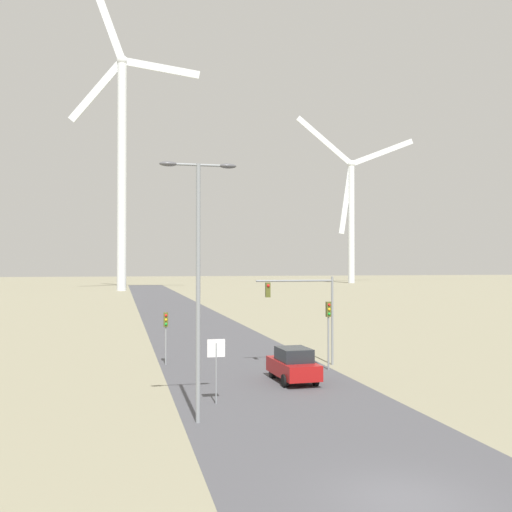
{
  "coord_description": "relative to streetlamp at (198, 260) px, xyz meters",
  "views": [
    {
      "loc": [
        -7.43,
        -14.75,
        6.28
      ],
      "look_at": [
        0.0,
        17.86,
        6.74
      ],
      "focal_mm": 42.0,
      "sensor_mm": 36.0,
      "label": 1
    }
  ],
  "objects": [
    {
      "name": "ground_plane",
      "position": [
        4.4,
        -8.9,
        -6.44
      ],
      "size": [
        600.0,
        600.0,
        0.0
      ],
      "primitive_type": "plane",
      "color": "gray"
    },
    {
      "name": "road_surface",
      "position": [
        4.4,
        39.1,
        -6.43
      ],
      "size": [
        10.0,
        240.0,
        0.01
      ],
      "color": "#47474C",
      "rests_on": "ground"
    },
    {
      "name": "streetlamp",
      "position": [
        0.0,
        0.0,
        0.0
      ],
      "size": [
        3.09,
        0.32,
        10.33
      ],
      "color": "gray",
      "rests_on": "ground"
    },
    {
      "name": "stop_sign_near",
      "position": [
        1.2,
        3.0,
        -4.4
      ],
      "size": [
        0.81,
        0.07,
        2.91
      ],
      "color": "gray",
      "rests_on": "ground"
    },
    {
      "name": "traffic_light_post_near_left",
      "position": [
        -0.22,
        14.05,
        -4.03
      ],
      "size": [
        0.28,
        0.34,
        3.27
      ],
      "color": "gray",
      "rests_on": "ground"
    },
    {
      "name": "traffic_light_post_near_right",
      "position": [
        9.11,
        10.18,
        -3.47
      ],
      "size": [
        0.28,
        0.34,
        4.05
      ],
      "color": "gray",
      "rests_on": "ground"
    },
    {
      "name": "traffic_light_mast_overhead",
      "position": [
        8.14,
        11.76,
        -2.45
      ],
      "size": [
        4.96,
        0.35,
        5.51
      ],
      "color": "gray",
      "rests_on": "ground"
    },
    {
      "name": "car_approaching",
      "position": [
        6.01,
        7.07,
        -5.52
      ],
      "size": [
        2.0,
        4.18,
        1.83
      ],
      "color": "maroon",
      "rests_on": "ground"
    },
    {
      "name": "wind_turbine_left",
      "position": [
        -2.65,
        121.24,
        26.34
      ],
      "size": [
        30.69,
        6.23,
        72.43
      ],
      "color": "silver",
      "rests_on": "ground"
    },
    {
      "name": "wind_turbine_center",
      "position": [
        72.52,
        164.28,
        19.33
      ],
      "size": [
        41.37,
        2.6,
        55.32
      ],
      "color": "silver",
      "rests_on": "ground"
    }
  ]
}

